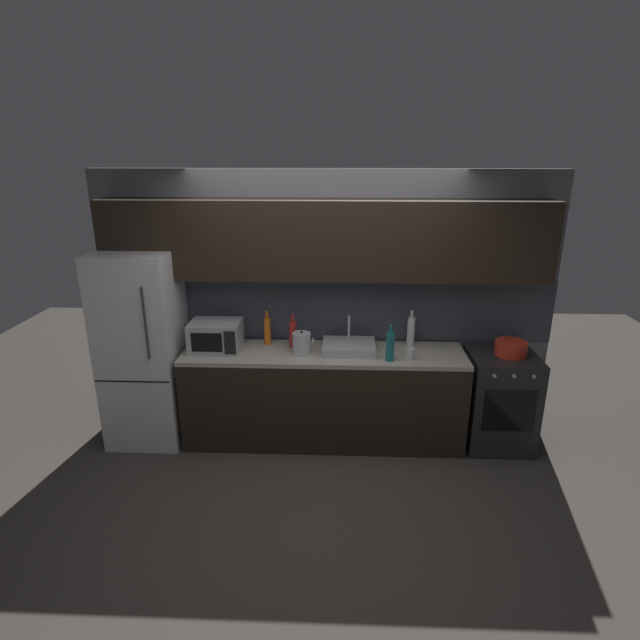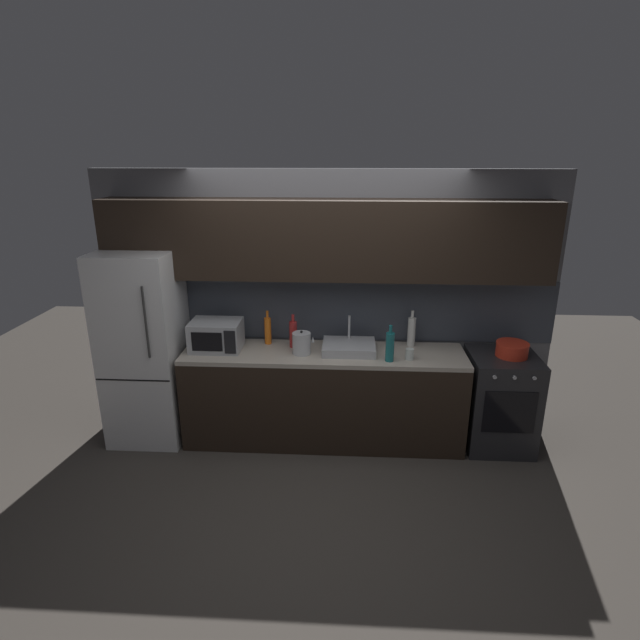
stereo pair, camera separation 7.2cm
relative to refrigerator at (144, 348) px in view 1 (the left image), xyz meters
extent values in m
plane|color=#3D3833|center=(1.67, -0.90, -0.91)|extent=(10.00, 10.00, 0.00)
cube|color=slate|center=(1.67, 0.40, 0.34)|extent=(4.32, 0.10, 2.50)
cube|color=#3D424C|center=(1.67, 0.35, 0.29)|extent=(4.32, 0.01, 0.60)
cube|color=black|center=(1.67, 0.18, 0.99)|extent=(3.98, 0.34, 0.70)
cube|color=black|center=(1.67, 0.00, -0.48)|extent=(2.58, 0.60, 0.86)
cube|color=#B2A899|center=(1.67, 0.00, -0.03)|extent=(2.58, 0.60, 0.04)
cube|color=white|center=(0.00, 0.00, 0.00)|extent=(0.68, 0.66, 1.82)
cube|color=black|center=(0.00, -0.33, -0.18)|extent=(0.67, 0.00, 0.01)
cylinder|color=#333333|center=(0.19, -0.35, 0.36)|extent=(0.02, 0.02, 0.64)
cube|color=#232326|center=(3.30, 0.00, -0.46)|extent=(0.60, 0.60, 0.90)
cube|color=black|center=(3.30, -0.30, -0.41)|extent=(0.45, 0.01, 0.40)
cylinder|color=#B2B2B7|center=(3.14, -0.31, -0.08)|extent=(0.03, 0.02, 0.03)
cylinder|color=#B2B2B7|center=(3.30, -0.31, -0.08)|extent=(0.03, 0.02, 0.03)
cylinder|color=#B2B2B7|center=(3.47, -0.31, -0.08)|extent=(0.03, 0.02, 0.03)
cube|color=#A8AAAF|center=(0.68, 0.02, 0.13)|extent=(0.46, 0.34, 0.27)
cube|color=black|center=(0.64, -0.15, 0.13)|extent=(0.28, 0.01, 0.18)
cube|color=black|center=(0.85, -0.15, 0.13)|extent=(0.10, 0.01, 0.22)
cube|color=#ADAFB5|center=(1.90, 0.03, 0.03)|extent=(0.48, 0.38, 0.08)
cylinder|color=silver|center=(1.90, 0.16, 0.18)|extent=(0.02, 0.02, 0.22)
cylinder|color=#B7BABF|center=(1.47, -0.05, 0.09)|extent=(0.17, 0.17, 0.20)
sphere|color=black|center=(1.47, -0.05, 0.20)|extent=(0.02, 0.02, 0.02)
cone|color=#B7BABF|center=(1.58, -0.05, 0.13)|extent=(0.03, 0.03, 0.05)
cylinder|color=#19666B|center=(2.26, -0.17, 0.12)|extent=(0.07, 0.07, 0.26)
cylinder|color=#19666B|center=(2.26, -0.17, 0.29)|extent=(0.03, 0.03, 0.07)
cylinder|color=#A82323|center=(1.38, 0.11, 0.12)|extent=(0.07, 0.07, 0.25)
cylinder|color=#A82323|center=(1.38, 0.11, 0.27)|extent=(0.03, 0.03, 0.07)
cylinder|color=silver|center=(2.49, 0.21, 0.13)|extent=(0.07, 0.07, 0.27)
cylinder|color=silver|center=(2.49, 0.21, 0.30)|extent=(0.03, 0.03, 0.07)
cylinder|color=orange|center=(1.13, 0.19, 0.12)|extent=(0.06, 0.06, 0.26)
cylinder|color=orange|center=(1.13, 0.19, 0.28)|extent=(0.02, 0.02, 0.07)
cylinder|color=silver|center=(2.44, -0.13, 0.04)|extent=(0.07, 0.07, 0.10)
cylinder|color=red|center=(3.36, 0.00, 0.04)|extent=(0.28, 0.28, 0.11)
cylinder|color=red|center=(3.36, 0.00, 0.11)|extent=(0.28, 0.28, 0.02)
camera|label=1|loc=(1.81, -4.31, 1.75)|focal=28.50mm
camera|label=2|loc=(1.88, -4.30, 1.75)|focal=28.50mm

